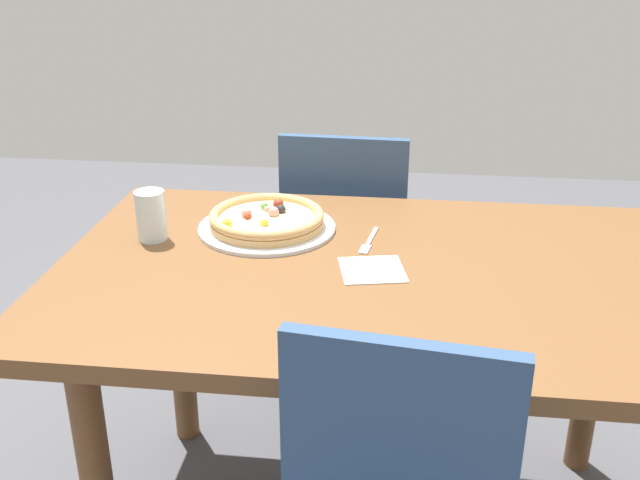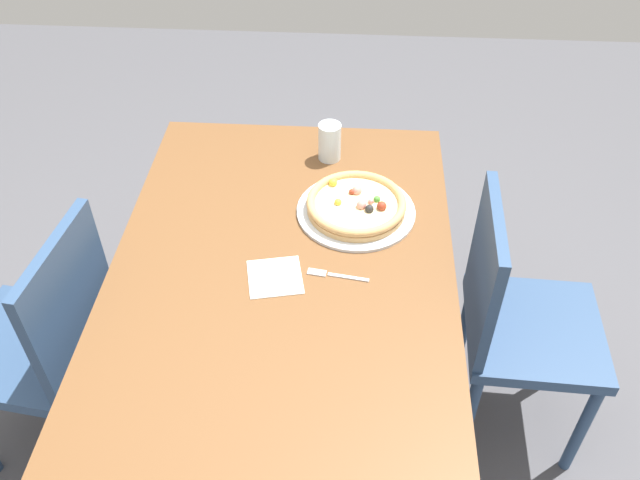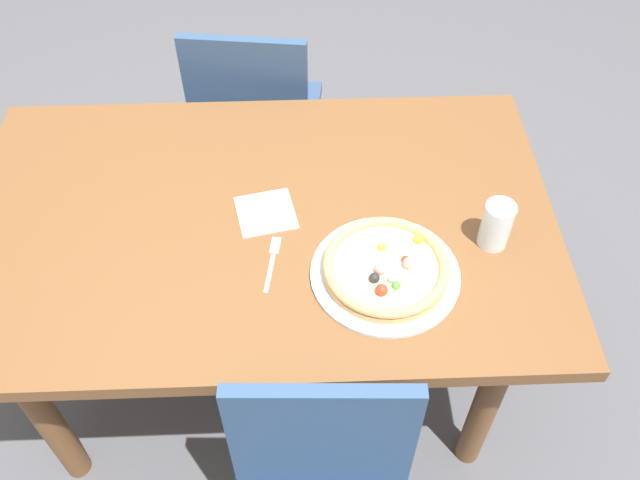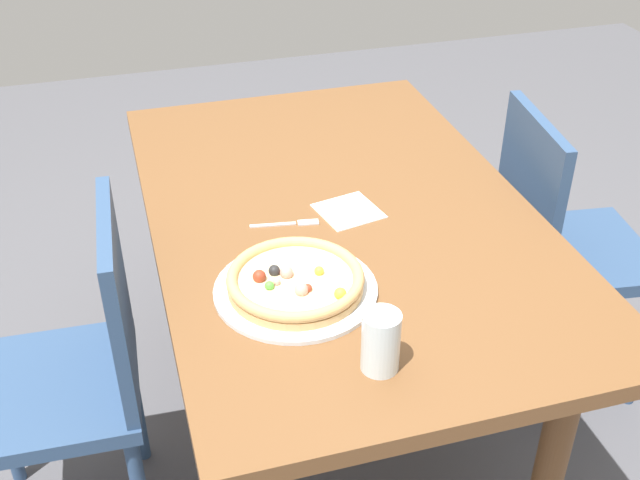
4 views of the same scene
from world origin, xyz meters
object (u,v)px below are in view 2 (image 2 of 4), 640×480
object	(u,v)px
dining_table	(281,306)
napkin	(275,277)
chair_far	(48,342)
fork	(333,275)
drinking_glass	(330,142)
chair_near	(515,320)
plate	(356,211)
pizza	(356,204)

from	to	relation	value
dining_table	napkin	size ratio (longest dim) A/B	10.51
chair_far	napkin	bearing A→B (deg)	-77.86
dining_table	fork	distance (m)	0.17
drinking_glass	napkin	xyz separation A→B (m)	(-0.54, 0.11, -0.06)
dining_table	chair_far	bearing A→B (deg)	93.44
chair_near	dining_table	bearing A→B (deg)	-76.88
chair_near	plate	xyz separation A→B (m)	(0.16, 0.48, 0.26)
chair_far	fork	bearing A→B (deg)	-77.54
plate	napkin	world-z (taller)	plate
drinking_glass	plate	bearing A→B (deg)	-161.03
plate	pizza	size ratio (longest dim) A/B	1.20
plate	fork	world-z (taller)	plate
pizza	drinking_glass	distance (m)	0.28
pizza	chair_near	bearing A→B (deg)	-108.79
plate	drinking_glass	distance (m)	0.29
fork	drinking_glass	bearing A→B (deg)	-77.43
chair_near	napkin	bearing A→B (deg)	-78.35
napkin	dining_table	bearing A→B (deg)	-136.53
fork	napkin	xyz separation A→B (m)	(-0.02, 0.15, -0.00)
chair_near	drinking_glass	bearing A→B (deg)	-124.47
pizza	napkin	size ratio (longest dim) A/B	2.07
chair_near	plate	world-z (taller)	chair_near
chair_near	napkin	xyz separation A→B (m)	(-0.11, 0.69, 0.25)
plate	napkin	xyz separation A→B (m)	(-0.28, 0.21, -0.00)
fork	drinking_glass	xyz separation A→B (m)	(0.53, 0.04, 0.06)
dining_table	drinking_glass	bearing A→B (deg)	-10.12
dining_table	fork	bearing A→B (deg)	-76.44
plate	pizza	world-z (taller)	pizza
fork	chair_far	bearing A→B (deg)	13.78
dining_table	plate	world-z (taller)	plate
dining_table	plate	bearing A→B (deg)	-33.18
plate	drinking_glass	world-z (taller)	drinking_glass
chair_near	fork	bearing A→B (deg)	-77.59
plate	dining_table	bearing A→B (deg)	146.82
chair_far	pizza	distance (m)	0.97
plate	chair_near	bearing A→B (deg)	-108.73
dining_table	chair_far	distance (m)	0.70
dining_table	pizza	size ratio (longest dim) A/B	5.09
pizza	napkin	distance (m)	0.35
dining_table	fork	size ratio (longest dim) A/B	8.89
plate	pizza	bearing A→B (deg)	-41.65
plate	chair_far	bearing A→B (deg)	111.03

